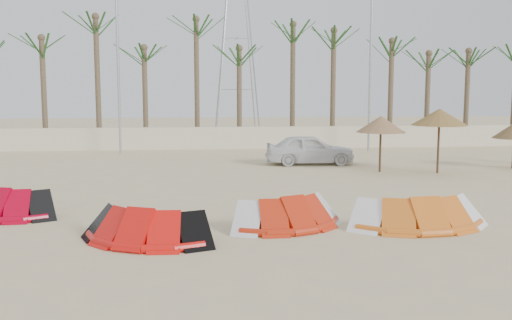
{
  "coord_description": "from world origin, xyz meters",
  "views": [
    {
      "loc": [
        -1.89,
        -11.75,
        3.52
      ],
      "look_at": [
        0.0,
        6.0,
        1.3
      ],
      "focal_mm": 40.0,
      "sensor_mm": 36.0,
      "label": 1
    }
  ],
  "objects": [
    {
      "name": "ground",
      "position": [
        0.0,
        0.0,
        0.0
      ],
      "size": [
        120.0,
        120.0,
        0.0
      ],
      "primitive_type": "plane",
      "color": "#D4BF87",
      "rests_on": "ground"
    },
    {
      "name": "boundary_wall",
      "position": [
        0.0,
        22.0,
        0.65
      ],
      "size": [
        60.0,
        0.3,
        1.3
      ],
      "primitive_type": "cube",
      "color": "beige",
      "rests_on": "ground"
    },
    {
      "name": "palm_line",
      "position": [
        0.67,
        23.5,
        6.44
      ],
      "size": [
        52.0,
        4.0,
        7.7
      ],
      "color": "brown",
      "rests_on": "ground"
    },
    {
      "name": "lamp_b",
      "position": [
        -5.96,
        20.0,
        5.77
      ],
      "size": [
        1.25,
        0.14,
        11.0
      ],
      "color": "#A5A8AD",
      "rests_on": "ground"
    },
    {
      "name": "lamp_c",
      "position": [
        8.04,
        20.0,
        5.77
      ],
      "size": [
        1.25,
        0.14,
        11.0
      ],
      "color": "#A5A8AD",
      "rests_on": "ground"
    },
    {
      "name": "pylon",
      "position": [
        1.0,
        28.0,
        0.0
      ],
      "size": [
        3.0,
        3.0,
        14.0
      ],
      "primitive_type": null,
      "color": "#A5A8AD",
      "rests_on": "ground"
    },
    {
      "name": "kite_red_left",
      "position": [
        -7.15,
        4.53,
        0.42
      ],
      "size": [
        3.22,
        2.21,
        0.9
      ],
      "color": "#A60018",
      "rests_on": "ground"
    },
    {
      "name": "kite_red_mid",
      "position": [
        -3.07,
        1.53,
        0.42
      ],
      "size": [
        3.61,
        2.57,
        0.9
      ],
      "color": "red",
      "rests_on": "ground"
    },
    {
      "name": "kite_red_right",
      "position": [
        0.46,
        2.56,
        0.42
      ],
      "size": [
        3.47,
        2.45,
        0.9
      ],
      "color": "red",
      "rests_on": "ground"
    },
    {
      "name": "kite_orange",
      "position": [
        3.75,
        2.24,
        0.42
      ],
      "size": [
        3.64,
        1.75,
        0.9
      ],
      "color": "orange",
      "rests_on": "ground"
    },
    {
      "name": "parasol_left",
      "position": [
        5.95,
        11.74,
        2.04
      ],
      "size": [
        2.09,
        2.09,
        2.4
      ],
      "color": "#4C331E",
      "rests_on": "ground"
    },
    {
      "name": "parasol_mid",
      "position": [
        8.25,
        11.11,
        2.36
      ],
      "size": [
        2.33,
        2.33,
        2.72
      ],
      "color": "#4C331E",
      "rests_on": "ground"
    },
    {
      "name": "car",
      "position": [
        3.45,
        14.5,
        0.71
      ],
      "size": [
        4.19,
        1.8,
        1.41
      ],
      "primitive_type": "imported",
      "rotation": [
        0.0,
        0.0,
        1.54
      ],
      "color": "silver",
      "rests_on": "ground"
    }
  ]
}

